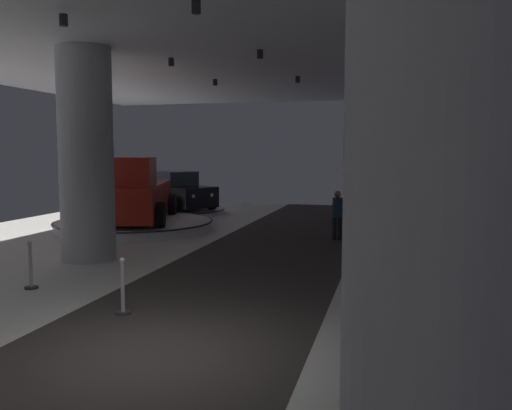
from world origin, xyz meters
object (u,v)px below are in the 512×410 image
object	(u,v)px
pickup_truck_far_left	(132,196)
display_car_deep_right	(473,197)
display_car_deep_left	(175,192)
visitor_walking_near	(337,212)
column_right	(436,165)
display_platform_far_right	(476,241)
display_platform_far_left	(134,225)
display_platform_deep_right	(471,219)
column_left	(86,155)
display_platform_deep_left	(175,211)
display_car_far_right	(477,211)

from	to	relation	value
pickup_truck_far_left	display_car_deep_right	xyz separation A→B (m)	(12.07, 5.43, -0.22)
display_car_deep_left	visitor_walking_near	bearing A→B (deg)	-35.19
column_right	pickup_truck_far_left	size ratio (longest dim) A/B	0.97
pickup_truck_far_left	visitor_walking_near	world-z (taller)	pickup_truck_far_left
display_platform_far_right	visitor_walking_near	world-z (taller)	visitor_walking_near
column_right	display_platform_far_left	world-z (taller)	column_right
display_platform_far_left	visitor_walking_near	distance (m)	7.40
pickup_truck_far_left	display_platform_deep_right	size ratio (longest dim) A/B	1.12
display_car_deep_left	display_platform_deep_right	size ratio (longest dim) A/B	0.89
column_left	visitor_walking_near	bearing A→B (deg)	38.57
column_left	visitor_walking_near	xyz separation A→B (m)	(6.03, 4.81, -1.84)
display_platform_deep_left	visitor_walking_near	bearing A→B (deg)	-35.20
display_platform_far_left	display_car_deep_left	size ratio (longest dim) A/B	1.26
display_platform_far_left	display_car_deep_left	bearing A→B (deg)	97.16
display_platform_far_left	pickup_truck_far_left	size ratio (longest dim) A/B	1.00
display_platform_deep_right	visitor_walking_near	world-z (taller)	visitor_walking_near
display_car_far_right	display_platform_deep_left	bearing A→B (deg)	154.63
display_platform_far_left	display_car_deep_right	size ratio (longest dim) A/B	1.28
column_left	display_platform_far_left	distance (m)	5.91
display_car_deep_right	column_right	bearing A→B (deg)	-98.41
display_platform_far_left	display_platform_far_right	xyz separation A→B (m)	(11.52, -0.51, -0.02)
visitor_walking_near	column_right	bearing A→B (deg)	-81.32
column_left	display_platform_deep_left	size ratio (longest dim) A/B	1.21
column_right	column_left	distance (m)	11.71
column_left	visitor_walking_near	world-z (taller)	column_left
display_car_far_right	display_platform_far_right	bearing A→B (deg)	-106.60
column_left	display_car_deep_left	bearing A→B (deg)	100.78
display_car_far_right	display_car_deep_right	xyz separation A→B (m)	(0.63, 5.61, -0.01)
display_car_deep_left	display_car_far_right	distance (m)	13.50
display_platform_deep_right	display_car_deep_right	size ratio (longest dim) A/B	1.15
display_car_far_right	visitor_walking_near	world-z (taller)	display_car_far_right
display_car_deep_right	pickup_truck_far_left	bearing A→B (deg)	-155.78
column_right	display_car_far_right	size ratio (longest dim) A/B	1.21
display_platform_far_right	display_car_deep_right	xyz separation A→B (m)	(0.64, 5.63, 0.89)
display_car_far_right	display_platform_far_left	bearing A→B (deg)	177.60
display_car_deep_left	display_platform_deep_right	distance (m)	12.83
column_right	display_platform_far_left	distance (m)	16.76
column_left	display_platform_far_left	bearing A→B (deg)	104.41
column_right	display_platform_deep_left	bearing A→B (deg)	117.90
column_right	display_platform_far_right	distance (m)	13.56
display_platform_far_right	column_right	bearing A→B (deg)	-99.24
column_left	pickup_truck_far_left	xyz separation A→B (m)	(-1.23, 4.85, -1.46)
display_platform_far_right	pickup_truck_far_left	bearing A→B (deg)	178.97
display_platform_deep_left	visitor_walking_near	xyz separation A→B (m)	(8.00, -5.64, 0.77)
display_platform_deep_left	display_car_far_right	world-z (taller)	display_car_far_right
display_car_far_right	display_car_deep_right	bearing A→B (deg)	83.59
column_right	display_platform_deep_left	distance (m)	21.59
column_right	display_car_deep_right	xyz separation A→B (m)	(2.78, 18.77, -1.68)
display_car_deep_right	display_platform_deep_left	bearing A→B (deg)	179.25
display_platform_far_left	display_platform_deep_right	size ratio (longest dim) A/B	1.12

